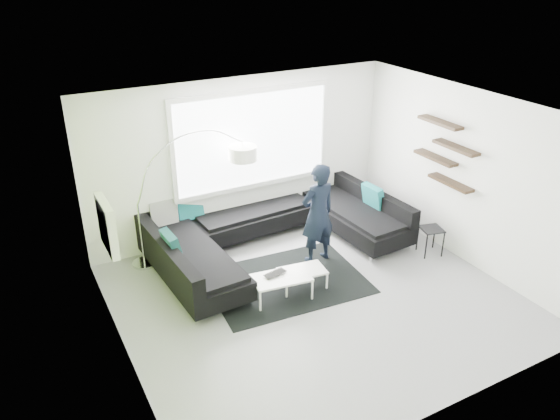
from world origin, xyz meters
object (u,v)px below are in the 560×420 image
object	(u,v)px
coffee_table	(292,282)
side_table	(430,241)
laptop	(277,275)
person	(318,214)
sectional_sofa	(276,230)
arc_lamp	(137,205)

from	to	relation	value
coffee_table	side_table	distance (m)	2.62
coffee_table	laptop	size ratio (longest dim) A/B	2.80
person	side_table	bearing A→B (deg)	153.51
sectional_sofa	coffee_table	xyz separation A→B (m)	(-0.38, -1.22, -0.21)
sectional_sofa	laptop	world-z (taller)	sectional_sofa
sectional_sofa	laptop	xyz separation A→B (m)	(-0.62, -1.21, -0.02)
sectional_sofa	laptop	distance (m)	1.36
coffee_table	laptop	bearing A→B (deg)	-173.68
arc_lamp	person	xyz separation A→B (m)	(2.54, -1.22, -0.22)
person	laptop	size ratio (longest dim) A/B	4.36
coffee_table	side_table	xyz separation A→B (m)	(2.61, -0.10, 0.06)
laptop	coffee_table	bearing A→B (deg)	-12.48
coffee_table	person	xyz separation A→B (m)	(0.82, 0.63, 0.67)
sectional_sofa	side_table	world-z (taller)	sectional_sofa
sectional_sofa	arc_lamp	world-z (taller)	arc_lamp
sectional_sofa	laptop	bearing A→B (deg)	-120.54
sectional_sofa	person	distance (m)	0.87
coffee_table	sectional_sofa	bearing A→B (deg)	80.48
person	arc_lamp	bearing A→B (deg)	-30.15
side_table	laptop	xyz separation A→B (m)	(-2.86, 0.10, 0.13)
side_table	person	world-z (taller)	person
coffee_table	laptop	xyz separation A→B (m)	(-0.25, 0.01, 0.19)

